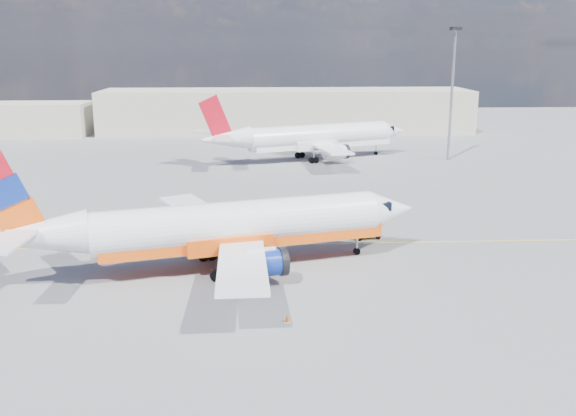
{
  "coord_description": "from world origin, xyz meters",
  "views": [
    {
      "loc": [
        -1.11,
        -48.92,
        16.55
      ],
      "look_at": [
        1.52,
        1.77,
        3.5
      ],
      "focal_mm": 40.0,
      "sensor_mm": 36.0,
      "label": 1
    }
  ],
  "objects_px": {
    "second_jet": "(313,138)",
    "gse_tug": "(365,230)",
    "main_jet": "(225,227)",
    "traffic_cone": "(288,318)"
  },
  "relations": [
    {
      "from": "second_jet",
      "to": "traffic_cone",
      "type": "relative_size",
      "value": 63.46
    },
    {
      "from": "main_jet",
      "to": "gse_tug",
      "type": "distance_m",
      "value": 14.14
    },
    {
      "from": "second_jet",
      "to": "gse_tug",
      "type": "distance_m",
      "value": 39.09
    },
    {
      "from": "gse_tug",
      "to": "traffic_cone",
      "type": "distance_m",
      "value": 18.74
    },
    {
      "from": "second_jet",
      "to": "gse_tug",
      "type": "relative_size",
      "value": 13.01
    },
    {
      "from": "main_jet",
      "to": "gse_tug",
      "type": "relative_size",
      "value": 13.13
    },
    {
      "from": "main_jet",
      "to": "gse_tug",
      "type": "height_order",
      "value": "main_jet"
    },
    {
      "from": "gse_tug",
      "to": "main_jet",
      "type": "bearing_deg",
      "value": -161.55
    },
    {
      "from": "second_jet",
      "to": "traffic_cone",
      "type": "xyz_separation_m",
      "value": [
        -6.51,
        -56.07,
        -3.06
      ]
    },
    {
      "from": "second_jet",
      "to": "traffic_cone",
      "type": "height_order",
      "value": "second_jet"
    }
  ]
}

